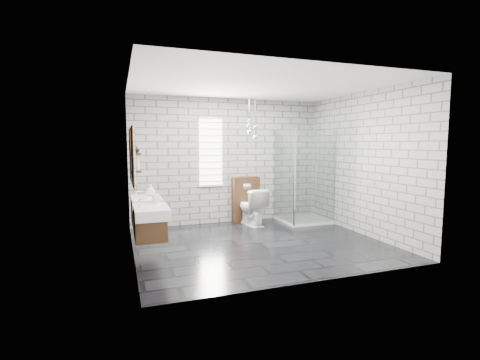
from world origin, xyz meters
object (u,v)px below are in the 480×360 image
toilet (252,207)px  shower_enclosure (302,200)px  cistern_panel (246,199)px  vanity_left (148,214)px  vanity_right (144,203)px

toilet → shower_enclosure: bearing=164.4°
shower_enclosure → toilet: shower_enclosure is taller
cistern_panel → toilet: size_ratio=1.27×
vanity_left → vanity_right: same height
vanity_left → shower_enclosure: bearing=26.6°
vanity_right → cistern_panel: size_ratio=1.57×
vanity_right → shower_enclosure: (3.41, 0.79, -0.25)m
vanity_left → vanity_right: size_ratio=1.00×
vanity_left → shower_enclosure: size_ratio=0.77×
vanity_right → toilet: 2.49m
cistern_panel → shower_enclosure: 1.24m
vanity_left → toilet: vanity_left is taller
vanity_right → toilet: size_ratio=1.99×
vanity_left → vanity_right: (0.00, 0.92, 0.00)m
cistern_panel → toilet: cistern_panel is taller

